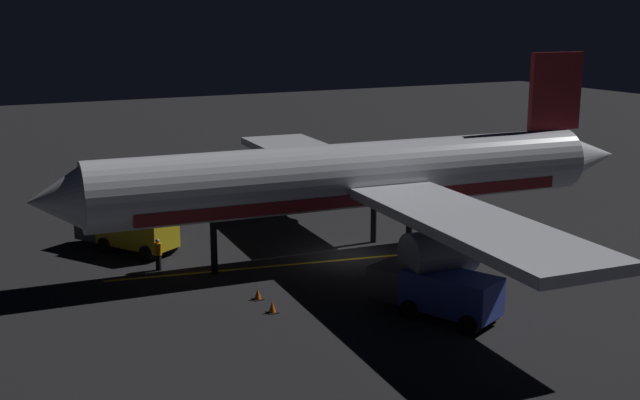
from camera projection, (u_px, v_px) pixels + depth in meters
ground_plane at (351, 258)px, 45.27m from camera, size 180.00×180.00×0.20m
apron_guide_stripe at (285, 265)px, 43.72m from camera, size 3.78×18.94×0.01m
airliner at (362, 178)px, 44.46m from camera, size 35.70×35.43×11.15m
baggage_truck at (129, 231)px, 46.10m from camera, size 6.50×5.09×2.28m
catering_truck at (438, 292)px, 36.06m from camera, size 6.35×4.34×2.16m
ground_crew_worker at (158, 254)px, 42.67m from camera, size 0.40×0.40×1.74m
traffic_cone_near_left at (113, 247)px, 46.31m from camera, size 0.50×0.50×0.55m
traffic_cone_near_right at (258, 294)px, 38.44m from camera, size 0.50×0.50×0.55m
traffic_cone_under_wing at (272, 307)px, 36.73m from camera, size 0.50×0.50×0.55m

